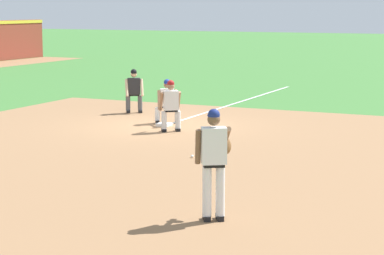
% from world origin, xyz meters
% --- Properties ---
extents(ground_plane, '(160.00, 160.00, 0.00)m').
position_xyz_m(ground_plane, '(0.00, 0.00, 0.00)').
color(ground_plane, '#3D7533').
extents(infield_dirt_patch, '(18.00, 18.00, 0.01)m').
position_xyz_m(infield_dirt_patch, '(-4.24, -2.61, 0.00)').
color(infield_dirt_patch, '#936B47').
rests_on(infield_dirt_patch, ground).
extents(foul_line_stripe, '(12.07, 0.10, 0.00)m').
position_xyz_m(foul_line_stripe, '(6.03, 0.00, 0.01)').
color(foul_line_stripe, white).
rests_on(foul_line_stripe, ground).
extents(first_base_bag, '(0.38, 0.38, 0.09)m').
position_xyz_m(first_base_bag, '(0.00, 0.00, 0.04)').
color(first_base_bag, white).
rests_on(first_base_bag, ground).
extents(baseball, '(0.07, 0.07, 0.07)m').
position_xyz_m(baseball, '(-3.93, -2.73, 0.04)').
color(baseball, white).
rests_on(baseball, ground).
extents(pitcher, '(0.84, 0.57, 1.86)m').
position_xyz_m(pitcher, '(-8.45, -5.22, 1.06)').
color(pitcher, black).
rests_on(pitcher, ground).
extents(first_baseman, '(0.82, 1.03, 1.34)m').
position_xyz_m(first_baseman, '(0.51, 0.12, 0.73)').
color(first_baseman, black).
rests_on(first_baseman, ground).
extents(baserunner, '(0.65, 0.68, 1.46)m').
position_xyz_m(baserunner, '(-0.80, -0.63, 0.79)').
color(baserunner, black).
rests_on(baserunner, ground).
extents(umpire, '(0.64, 0.68, 1.46)m').
position_xyz_m(umpire, '(2.06, 2.16, 0.79)').
color(umpire, black).
rests_on(umpire, ground).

